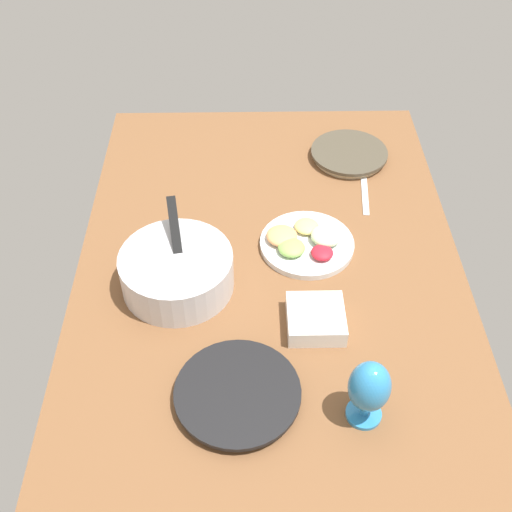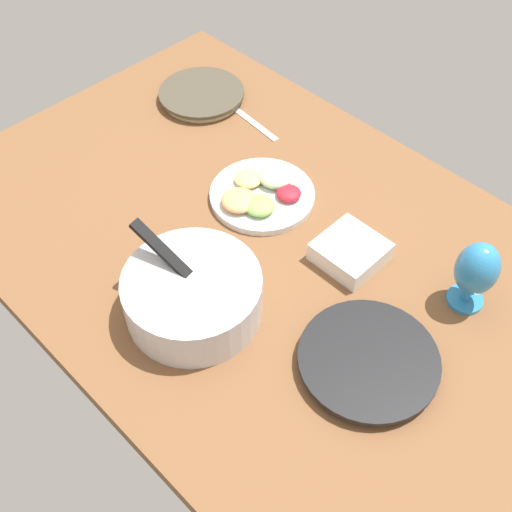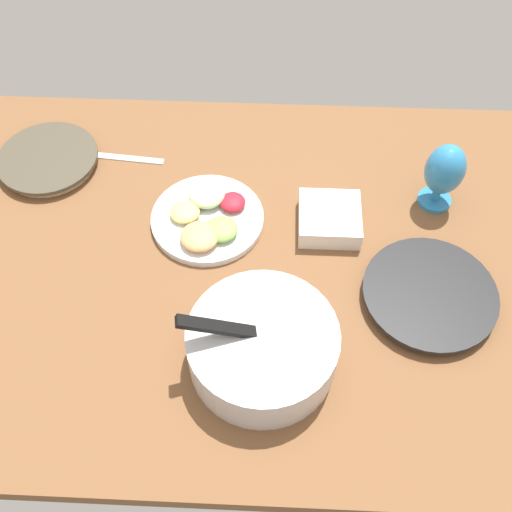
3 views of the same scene
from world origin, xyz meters
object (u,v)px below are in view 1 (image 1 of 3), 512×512
Objects in this scene: dinner_plate_right at (349,154)px; mixing_bowl at (177,270)px; fruit_platter at (306,242)px; square_bowl_white at (316,318)px; hurricane_glass_blue at (369,388)px; dinner_plate_left at (238,394)px.

mixing_bowl is (-55.14, 51.28, 4.22)cm from dinner_plate_right.
fruit_platter reaches higher than square_bowl_white.
fruit_platter is at bearing 157.71° from dinner_plate_right.
fruit_platter is at bearing -68.00° from mixing_bowl.
hurricane_glass_blue is at bearing 175.07° from dinner_plate_right.
hurricane_glass_blue is 1.25× the size of square_bowl_white.
mixing_bowl reaches higher than square_bowl_white.
mixing_bowl reaches higher than dinner_plate_right.
hurricane_glass_blue is at bearing -170.66° from fruit_platter.
fruit_platter is at bearing -21.13° from dinner_plate_left.
dinner_plate_right is 1.41× the size of hurricane_glass_blue.
dinner_plate_right is at bearing -22.29° from fruit_platter.
dinner_plate_left is at bearing 158.34° from dinner_plate_right.
dinner_plate_left is 1.09× the size of fruit_platter.
fruit_platter is 54.64cm from hurricane_glass_blue.
hurricane_glass_blue is at bearing -99.73° from dinner_plate_left.
dinner_plate_right is at bearing -42.92° from mixing_bowl.
hurricane_glass_blue reaches higher than fruit_platter.
square_bowl_white is at bearing -112.13° from mixing_bowl.
dinner_plate_left reaches higher than dinner_plate_right.
mixing_bowl is 58.58cm from hurricane_glass_blue.
dinner_plate_right is 71.21cm from square_bowl_white.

